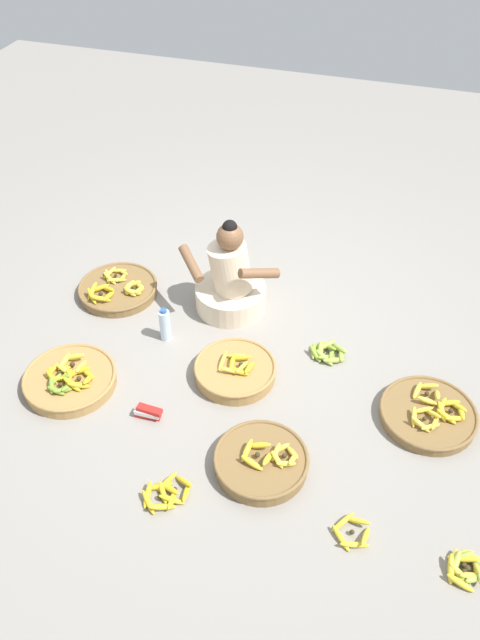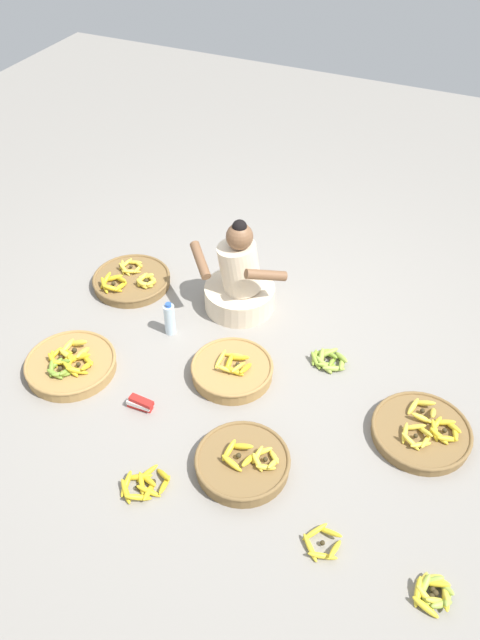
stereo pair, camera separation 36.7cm
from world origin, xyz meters
TOP-DOWN VIEW (x-y plane):
  - ground_plane at (0.00, 0.00)m, footprint 10.00×10.00m
  - vendor_woman_front at (-0.23, 0.30)m, footprint 0.75×0.52m
  - banana_basket_back_left at (0.38, -1.01)m, footprint 0.55×0.55m
  - banana_basket_near_bicycle at (-0.98, -0.77)m, footprint 0.61×0.61m
  - banana_basket_mid_right at (1.27, -0.35)m, footprint 0.60×0.60m
  - banana_basket_near_vendor at (0.02, -0.37)m, footprint 0.55×0.55m
  - banana_basket_mid_left at (-1.10, 0.18)m, footprint 0.60×0.60m
  - loose_bananas_front_left at (0.57, 0.00)m, footprint 0.28×0.24m
  - loose_bananas_front_right at (0.96, -1.28)m, footprint 0.22×0.23m
  - loose_bananas_front_center at (1.54, -1.30)m, footprint 0.21×0.23m
  - loose_bananas_back_center at (-0.07, -1.36)m, footprint 0.28×0.30m
  - water_bottle at (-0.56, -0.17)m, footprint 0.08×0.08m
  - packet_carton_stack at (-0.39, -0.87)m, footprint 0.18×0.07m

SIDE VIEW (x-z plane):
  - ground_plane at x=0.00m, z-range 0.00..0.00m
  - loose_bananas_front_right at x=0.96m, z-range -0.02..0.07m
  - loose_bananas_back_center at x=-0.07m, z-range -0.02..0.07m
  - loose_bananas_front_left at x=0.57m, z-range -0.01..0.07m
  - loose_bananas_front_center at x=1.54m, z-range -0.01..0.08m
  - banana_basket_mid_right at x=1.27m, z-range -0.03..0.12m
  - packet_carton_stack at x=-0.39m, z-range 0.00..0.09m
  - banana_basket_mid_left at x=-1.10m, z-range -0.03..0.12m
  - banana_basket_back_left at x=0.38m, z-range -0.02..0.13m
  - banana_basket_near_bicycle at x=-0.98m, z-range -0.03..0.13m
  - banana_basket_near_vendor at x=0.02m, z-range -0.02..0.13m
  - water_bottle at x=-0.56m, z-range -0.01..0.26m
  - vendor_woman_front at x=-0.23m, z-range -0.14..0.61m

